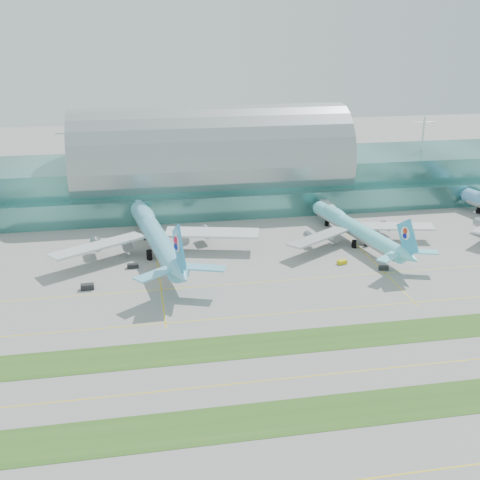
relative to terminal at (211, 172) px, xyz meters
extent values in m
plane|color=gray|center=(-0.01, -128.79, -14.23)|extent=(700.00, 700.00, 0.00)
cube|color=#3D7A75|center=(-0.01, 1.21, -4.23)|extent=(340.00, 42.00, 20.00)
cube|color=#3D7A75|center=(-0.01, -22.79, -9.23)|extent=(340.00, 8.00, 10.00)
ellipsoid|color=#9EA5A8|center=(-0.01, 1.21, 5.77)|extent=(340.00, 46.20, 16.17)
cylinder|color=white|center=(-0.01, 1.21, 13.77)|extent=(0.80, 0.80, 16.00)
cube|color=#B2B7B7|center=(-31.01, -33.79, -8.73)|extent=(3.50, 22.00, 3.00)
cylinder|color=black|center=(-31.01, -43.79, -12.23)|extent=(1.00, 1.00, 4.00)
cube|color=#B2B7B7|center=(43.99, -33.79, -8.73)|extent=(3.50, 22.00, 3.00)
cylinder|color=black|center=(43.99, -43.79, -12.23)|extent=(1.00, 1.00, 4.00)
cube|color=#2D591E|center=(-0.01, -156.79, -14.19)|extent=(420.00, 12.00, 0.08)
cube|color=#2D591E|center=(-0.01, -126.79, -14.19)|extent=(420.00, 12.00, 0.08)
cube|color=yellow|center=(-0.01, -142.79, -14.22)|extent=(420.00, 0.35, 0.01)
cube|color=yellow|center=(-0.01, -110.79, -14.22)|extent=(420.00, 0.35, 0.01)
cube|color=yellow|center=(-0.01, -88.79, -14.22)|extent=(420.00, 0.35, 0.01)
cylinder|color=#69C7E8|center=(-27.42, -58.50, -7.44)|extent=(17.39, 69.24, 6.90)
ellipsoid|color=#69C7E8|center=(-30.38, -39.41, -5.54)|extent=(9.69, 21.73, 4.92)
cone|color=#69C7E8|center=(-33.12, -21.77, -7.44)|extent=(7.67, 6.56, 6.90)
cone|color=#69C7E8|center=(-21.46, -96.99, -6.10)|extent=(8.01, 10.90, 6.56)
cube|color=silver|center=(-46.88, -63.77, -7.88)|extent=(32.97, 24.30, 1.36)
cylinder|color=gray|center=(-42.85, -57.06, -10.22)|extent=(4.68, 6.63, 3.78)
cube|color=silver|center=(-7.29, -57.63, -7.88)|extent=(34.42, 15.78, 1.36)
cylinder|color=gray|center=(-13.16, -52.46, -10.22)|extent=(4.68, 6.63, 3.78)
cube|color=#319DDA|center=(-21.80, -94.80, 0.91)|extent=(2.90, 14.56, 16.04)
cylinder|color=white|center=(-21.97, -93.70, 2.58)|extent=(1.81, 5.43, 5.34)
cylinder|color=black|center=(-31.44, -32.59, -12.56)|extent=(2.00, 2.00, 3.34)
cylinder|color=black|center=(-30.04, -63.41, -12.56)|extent=(2.00, 2.00, 3.34)
cylinder|color=black|center=(-23.44, -62.39, -12.56)|extent=(2.00, 2.00, 3.34)
cylinder|color=#6EE5F2|center=(45.67, -60.94, -8.65)|extent=(16.55, 56.71, 5.67)
ellipsoid|color=#6EE5F2|center=(42.60, -45.37, -7.09)|extent=(8.62, 17.95, 4.04)
cone|color=#6EE5F2|center=(39.76, -30.98, -8.65)|extent=(6.45, 5.58, 5.67)
cone|color=#6EE5F2|center=(51.88, -92.33, -7.55)|extent=(6.88, 9.12, 5.39)
cube|color=#BBBEC1|center=(29.88, -65.92, -9.02)|extent=(26.73, 20.77, 1.12)
cylinder|color=gray|center=(32.96, -60.28, -10.94)|extent=(4.02, 5.54, 3.11)
cube|color=#BBBEC1|center=(62.17, -59.54, -9.02)|extent=(28.23, 11.91, 1.12)
cylinder|color=gray|center=(57.18, -55.50, -10.94)|extent=(4.02, 5.54, 3.11)
cube|color=#32AEDE|center=(51.52, -90.54, -1.79)|extent=(2.87, 11.90, 13.18)
cylinder|color=white|center=(51.34, -89.64, -0.42)|extent=(1.66, 4.47, 4.39)
cylinder|color=black|center=(41.50, -39.81, -12.86)|extent=(1.65, 1.65, 2.74)
cylinder|color=black|center=(43.69, -65.06, -12.86)|extent=(1.65, 1.65, 2.74)
cylinder|color=black|center=(49.07, -64.00, -12.86)|extent=(1.65, 1.65, 2.74)
cone|color=#68ADE6|center=(107.81, -26.10, -8.11)|extent=(7.32, 6.48, 6.22)
cylinder|color=black|center=(110.43, -35.61, -12.72)|extent=(1.80, 1.80, 3.01)
cube|color=black|center=(-49.77, -84.68, -13.35)|extent=(4.13, 2.27, 1.75)
cube|color=black|center=(-35.84, -69.95, -13.53)|extent=(3.77, 1.85, 1.40)
cube|color=#C9B90B|center=(34.42, -78.87, -13.58)|extent=(3.52, 2.66, 1.29)
cube|color=black|center=(46.14, -86.46, -13.54)|extent=(3.45, 2.29, 1.37)
camera|label=1|loc=(-32.96, -258.69, 64.85)|focal=45.00mm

